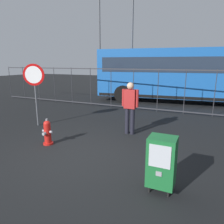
# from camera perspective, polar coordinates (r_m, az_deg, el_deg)

# --- Properties ---
(ground_plane) EXTENTS (60.00, 60.00, 0.00)m
(ground_plane) POSITION_cam_1_polar(r_m,az_deg,el_deg) (5.44, -8.30, -11.64)
(ground_plane) COLOR black
(fire_hydrant) EXTENTS (0.33, 0.32, 0.75)m
(fire_hydrant) POSITION_cam_1_polar(r_m,az_deg,el_deg) (6.26, -16.97, -5.27)
(fire_hydrant) COLOR red
(fire_hydrant) RESTS_ON ground_plane
(newspaper_box_primary) EXTENTS (0.48, 0.42, 1.02)m
(newspaper_box_primary) POSITION_cam_1_polar(r_m,az_deg,el_deg) (3.93, 13.20, -12.82)
(newspaper_box_primary) COLOR black
(newspaper_box_primary) RESTS_ON ground_plane
(stop_sign) EXTENTS (0.71, 0.31, 2.23)m
(stop_sign) POSITION_cam_1_polar(r_m,az_deg,el_deg) (8.03, -20.14, 7.61)
(stop_sign) COLOR #4C4F54
(stop_sign) RESTS_ON ground_plane
(pedestrian) EXTENTS (0.55, 0.22, 1.67)m
(pedestrian) POSITION_cam_1_polar(r_m,az_deg,el_deg) (6.74, 4.88, 1.81)
(pedestrian) COLOR black
(pedestrian) RESTS_ON ground_plane
(fence_barrier) EXTENTS (18.03, 0.04, 2.00)m
(fence_barrier) POSITION_cam_1_polar(r_m,az_deg,el_deg) (10.27, 8.94, 6.03)
(fence_barrier) COLOR #2D2D33
(fence_barrier) RESTS_ON ground_plane
(bus_near) EXTENTS (10.71, 3.66, 3.00)m
(bus_near) POSITION_cam_1_polar(r_m,az_deg,el_deg) (12.87, 20.87, 9.85)
(bus_near) COLOR #19519E
(bus_near) RESTS_ON ground_plane
(street_light_near_left) EXTENTS (0.32, 0.32, 7.32)m
(street_light_near_left) POSITION_cam_1_polar(r_m,az_deg,el_deg) (14.91, 5.45, 20.69)
(street_light_near_left) COLOR #4C4F54
(street_light_near_left) RESTS_ON ground_plane
(street_light_near_right) EXTENTS (0.32, 0.32, 7.75)m
(street_light_near_right) POSITION_cam_1_polar(r_m,az_deg,el_deg) (17.65, -3.36, 20.26)
(street_light_near_right) COLOR #4C4F54
(street_light_near_right) RESTS_ON ground_plane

